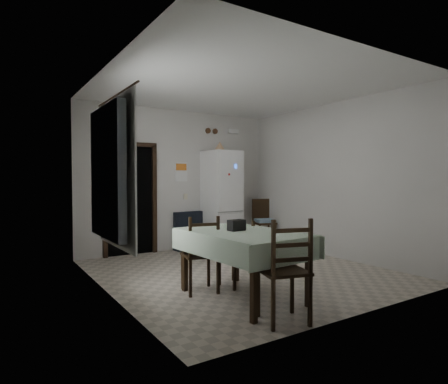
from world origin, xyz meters
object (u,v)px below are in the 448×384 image
object	(u,v)px
navy_seat	(193,232)
corner_chair	(264,222)
dining_table	(243,265)
dining_chair_far_right	(236,253)
dining_chair_near_head	(283,270)
dining_chair_far_left	(200,254)
fridge	(222,199)

from	to	relation	value
navy_seat	corner_chair	world-z (taller)	corner_chair
dining_table	dining_chair_far_right	size ratio (longest dim) A/B	1.76
dining_chair_far_right	dining_chair_near_head	world-z (taller)	dining_chair_near_head
dining_chair_far_right	dining_chair_far_left	bearing A→B (deg)	-8.30
fridge	dining_table	world-z (taller)	fridge
dining_chair_far_right	dining_chair_near_head	size ratio (longest dim) A/B	0.83
dining_table	dining_chair_far_left	size ratio (longest dim) A/B	1.59
dining_chair_near_head	dining_chair_far_right	bearing A→B (deg)	-87.38
navy_seat	corner_chair	size ratio (longest dim) A/B	0.77
dining_chair_far_right	fridge	bearing A→B (deg)	-124.07
dining_chair_far_left	dining_chair_far_right	size ratio (longest dim) A/B	1.11
corner_chair	dining_chair_near_head	size ratio (longest dim) A/B	0.94
corner_chair	dining_chair_far_right	distance (m)	3.34
dining_chair_near_head	corner_chair	bearing A→B (deg)	-109.90
dining_chair_far_left	dining_chair_near_head	xyz separation A→B (m)	(0.22, -1.36, 0.04)
dining_table	dining_chair_near_head	distance (m)	0.85
dining_table	dining_chair_far_right	bearing A→B (deg)	60.11
dining_chair_far_right	dining_chair_near_head	xyz separation A→B (m)	(-0.33, -1.34, 0.09)
corner_chair	dining_chair_far_left	xyz separation A→B (m)	(-2.93, -2.31, -0.01)
dining_chair_far_left	dining_chair_near_head	bearing A→B (deg)	110.35
navy_seat	dining_chair_far_left	world-z (taller)	dining_chair_far_left
corner_chair	dining_chair_near_head	world-z (taller)	dining_chair_near_head
fridge	dining_chair_near_head	distance (m)	4.27
corner_chair	dining_chair_far_right	xyz separation A→B (m)	(-2.38, -2.34, -0.06)
dining_table	corner_chair	bearing A→B (deg)	43.46
dining_table	dining_chair_far_left	xyz separation A→B (m)	(-0.31, 0.52, 0.09)
dining_chair_far_right	dining_chair_near_head	distance (m)	1.38
dining_chair_near_head	fridge	bearing A→B (deg)	-97.23
corner_chair	dining_chair_near_head	distance (m)	4.57
dining_chair_far_left	dining_chair_far_right	distance (m)	0.56
corner_chair	dining_table	size ratio (longest dim) A/B	0.64
dining_chair_far_left	dining_chair_near_head	size ratio (longest dim) A/B	0.92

